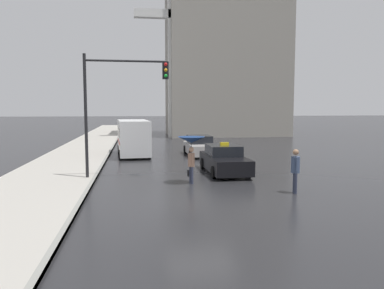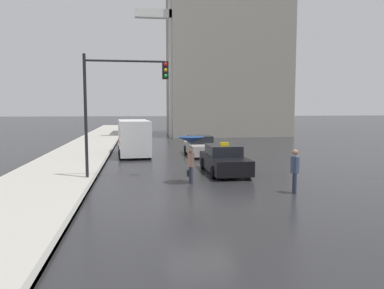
% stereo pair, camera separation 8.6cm
% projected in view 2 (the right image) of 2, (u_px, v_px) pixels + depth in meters
% --- Properties ---
extents(ground_plane, '(300.00, 300.00, 0.00)m').
position_uv_depth(ground_plane, '(200.00, 200.00, 13.53)').
color(ground_plane, '#262628').
extents(sidewalk_corner, '(4.43, 120.00, 0.14)m').
position_uv_depth(sidewalk_corner, '(17.00, 205.00, 12.62)').
color(sidewalk_corner, '#ADA89E').
rests_on(sidewalk_corner, ground_plane).
extents(taxi, '(1.91, 4.64, 1.59)m').
position_uv_depth(taxi, '(224.00, 160.00, 19.30)').
color(taxi, black).
rests_on(taxi, ground_plane).
extents(sedan_red, '(1.91, 4.56, 1.40)m').
position_uv_depth(sedan_red, '(200.00, 146.00, 26.43)').
color(sedan_red, '#B7B2AD').
rests_on(sedan_red, ground_plane).
extents(ambulance_van, '(2.37, 5.25, 2.49)m').
position_uv_depth(ambulance_van, '(134.00, 136.00, 26.13)').
color(ambulance_van, silver).
rests_on(ambulance_van, ground_plane).
extents(pedestrian_with_umbrella, '(1.20, 1.20, 2.08)m').
position_uv_depth(pedestrian_with_umbrella, '(191.00, 144.00, 16.42)').
color(pedestrian_with_umbrella, '#2D3347').
rests_on(pedestrian_with_umbrella, ground_plane).
extents(pedestrian_man, '(0.40, 0.49, 1.74)m').
position_uv_depth(pedestrian_man, '(295.00, 167.00, 14.57)').
color(pedestrian_man, '#2D3347').
rests_on(pedestrian_man, ground_plane).
extents(traffic_light, '(3.87, 0.38, 5.78)m').
position_uv_depth(traffic_light, '(119.00, 93.00, 17.21)').
color(traffic_light, black).
rests_on(traffic_light, ground_plane).
extents(building_tower_near, '(14.16, 8.92, 24.72)m').
position_uv_depth(building_tower_near, '(227.00, 34.00, 45.75)').
color(building_tower_near, gray).
rests_on(building_tower_near, ground_plane).
extents(monument_cross, '(8.34, 0.90, 18.97)m').
position_uv_depth(monument_cross, '(173.00, 41.00, 41.54)').
color(monument_cross, white).
rests_on(monument_cross, ground_plane).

